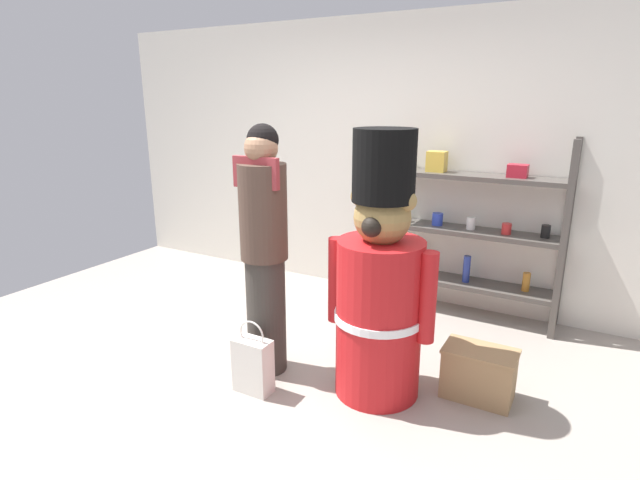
% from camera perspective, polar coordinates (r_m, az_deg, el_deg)
% --- Properties ---
extents(ground_plane, '(6.40, 6.40, 0.00)m').
position_cam_1_polar(ground_plane, '(3.44, -6.90, -17.26)').
color(ground_plane, '#9E9389').
extents(back_wall, '(6.40, 0.12, 2.60)m').
position_cam_1_polar(back_wall, '(4.86, 8.18, 8.94)').
color(back_wall, silver).
rests_on(back_wall, ground_plane).
extents(merchandise_shelf, '(1.53, 0.35, 1.59)m').
position_cam_1_polar(merchandise_shelf, '(4.51, 16.60, 1.39)').
color(merchandise_shelf, '#4C4742').
rests_on(merchandise_shelf, ground_plane).
extents(teddy_bear_guard, '(0.72, 0.57, 1.71)m').
position_cam_1_polar(teddy_bear_guard, '(3.17, 6.82, -5.44)').
color(teddy_bear_guard, red).
rests_on(teddy_bear_guard, ground_plane).
extents(person_shopper, '(0.34, 0.32, 1.72)m').
position_cam_1_polar(person_shopper, '(3.38, -6.37, -0.81)').
color(person_shopper, '#38332D').
rests_on(person_shopper, ground_plane).
extents(shopping_bag, '(0.25, 0.14, 0.50)m').
position_cam_1_polar(shopping_bag, '(3.41, -7.65, -13.89)').
color(shopping_bag, silver).
rests_on(shopping_bag, ground_plane).
extents(display_crate, '(0.45, 0.27, 0.34)m').
position_cam_1_polar(display_crate, '(3.48, 17.61, -14.26)').
color(display_crate, '#9E7A51').
rests_on(display_crate, ground_plane).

